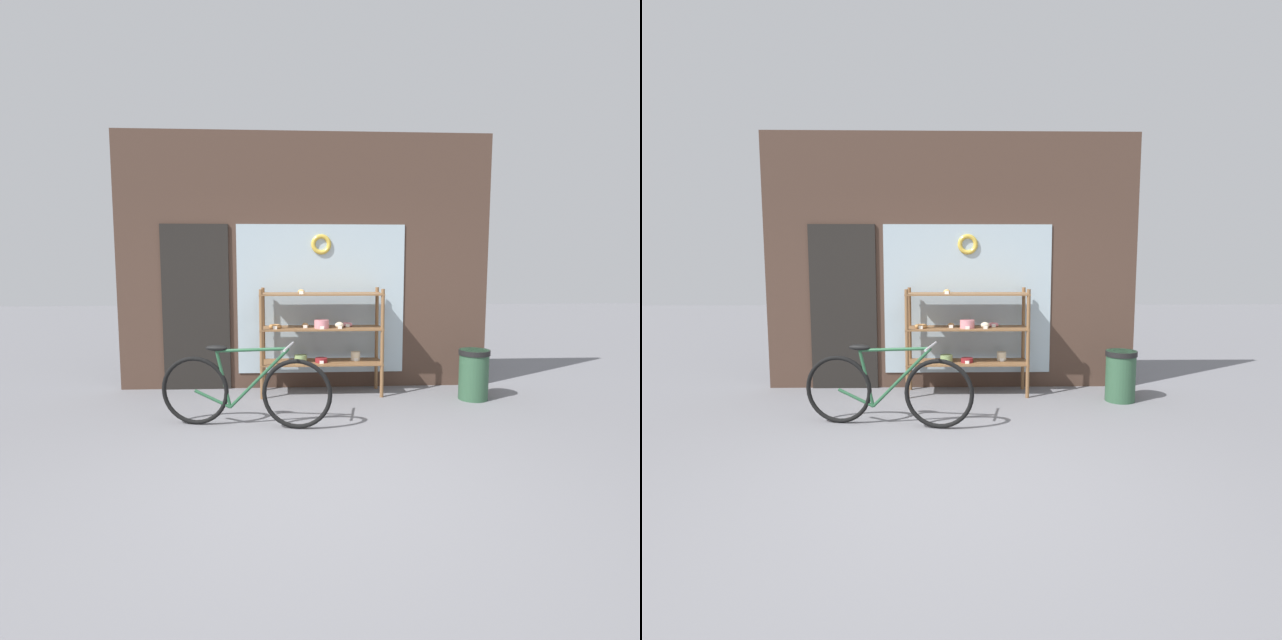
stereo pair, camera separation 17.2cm
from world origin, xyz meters
TOP-DOWN VIEW (x-y plane):
  - ground_plane at (0.00, 0.00)m, footprint 30.00×30.00m
  - storefront_facade at (-0.04, 2.75)m, footprint 4.73×0.13m
  - display_case at (0.18, 2.38)m, footprint 1.49×0.45m
  - bicycle at (-0.65, 1.19)m, footprint 1.71×0.49m
  - trash_bin at (1.98, 2.03)m, footprint 0.36×0.36m

SIDE VIEW (x-z plane):
  - ground_plane at x=0.00m, z-range 0.00..0.00m
  - trash_bin at x=1.98m, z-range 0.03..0.63m
  - bicycle at x=-0.65m, z-range -0.04..0.79m
  - display_case at x=0.18m, z-range 0.11..1.42m
  - storefront_facade at x=-0.04m, z-range -0.04..3.19m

